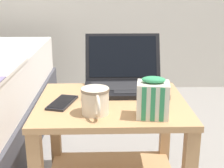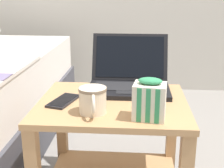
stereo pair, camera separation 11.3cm
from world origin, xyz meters
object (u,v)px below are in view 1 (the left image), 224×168
at_px(mug_front_left, 95,100).
at_px(snack_bag, 153,99).
at_px(cell_phone, 62,102).
at_px(laptop, 124,78).

distance_m(mug_front_left, snack_bag, 0.19).
height_order(snack_bag, cell_phone, snack_bag).
height_order(mug_front_left, snack_bag, snack_bag).
bearing_deg(laptop, snack_bag, -76.79).
height_order(laptop, mug_front_left, laptop).
relative_size(laptop, snack_bag, 2.41).
bearing_deg(cell_phone, laptop, 37.66).
bearing_deg(mug_front_left, cell_phone, 141.75).
bearing_deg(snack_bag, mug_front_left, 170.82).
xyz_separation_m(mug_front_left, snack_bag, (0.19, -0.03, 0.01)).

